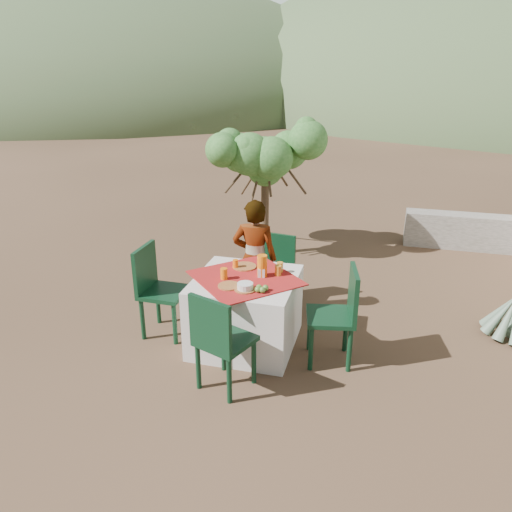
{
  "coord_description": "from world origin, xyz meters",
  "views": [
    {
      "loc": [
        1.94,
        -4.72,
        2.81
      ],
      "look_at": [
        0.65,
        0.11,
        0.84
      ],
      "focal_mm": 35.0,
      "sensor_mm": 36.0,
      "label": 1
    }
  ],
  "objects": [
    {
      "name": "shrub_tree",
      "position": [
        0.27,
        2.35,
        1.43
      ],
      "size": [
        1.54,
        1.51,
        1.81
      ],
      "color": "#4E3A27",
      "rests_on": "ground"
    },
    {
      "name": "hill_far_center",
      "position": [
        -4.0,
        52.0,
        0.0
      ],
      "size": [
        60.0,
        60.0,
        24.0
      ],
      "primitive_type": "ellipsoid",
      "color": "slate",
      "rests_on": "ground"
    },
    {
      "name": "glass_near",
      "position": [
        0.45,
        -0.38,
        0.82
      ],
      "size": [
        0.07,
        0.07,
        0.12
      ],
      "primitive_type": "cylinder",
      "color": "orange",
      "rests_on": "table"
    },
    {
      "name": "juice_pitcher",
      "position": [
        0.8,
        -0.21,
        0.87
      ],
      "size": [
        0.1,
        0.1,
        0.23
      ],
      "primitive_type": "cylinder",
      "color": "orange",
      "rests_on": "table"
    },
    {
      "name": "fruit_cluster",
      "position": [
        0.89,
        -0.57,
        0.79
      ],
      "size": [
        0.12,
        0.11,
        0.06
      ],
      "color": "#55802E",
      "rests_on": "table"
    },
    {
      "name": "stone_wall",
      "position": [
        3.6,
        3.4,
        0.28
      ],
      "size": [
        2.6,
        0.35,
        0.55
      ],
      "primitive_type": "cube",
      "color": "gray",
      "rests_on": "ground"
    },
    {
      "name": "hill_near_left",
      "position": [
        -18.0,
        30.0,
        0.0
      ],
      "size": [
        40.0,
        40.0,
        16.0
      ],
      "primitive_type": "ellipsoid",
      "color": "#3B5530",
      "rests_on": "ground"
    },
    {
      "name": "person",
      "position": [
        0.57,
        0.37,
        0.7
      ],
      "size": [
        0.54,
        0.38,
        1.4
      ],
      "primitive_type": "imported",
      "rotation": [
        0.0,
        0.0,
        3.23
      ],
      "color": "#8C6651",
      "rests_on": "ground"
    },
    {
      "name": "chair_right",
      "position": [
        1.62,
        -0.37,
        0.55
      ],
      "size": [
        0.53,
        0.53,
        0.99
      ],
      "rotation": [
        0.0,
        0.0,
        4.9
      ],
      "color": "black",
      "rests_on": "ground"
    },
    {
      "name": "ground",
      "position": [
        0.0,
        0.0,
        0.0
      ],
      "size": [
        160.0,
        160.0,
        0.0
      ],
      "primitive_type": "plane",
      "color": "#3A2A1A",
      "rests_on": "ground"
    },
    {
      "name": "glass_far",
      "position": [
        0.48,
        -0.08,
        0.81
      ],
      "size": [
        0.06,
        0.06,
        0.1
      ],
      "primitive_type": "cylinder",
      "color": "orange",
      "rests_on": "table"
    },
    {
      "name": "jar_left",
      "position": [
        0.96,
        -0.15,
        0.82
      ],
      "size": [
        0.07,
        0.07,
        0.11
      ],
      "primitive_type": "cylinder",
      "color": "orange",
      "rests_on": "table"
    },
    {
      "name": "chair_far",
      "position": [
        0.74,
        0.76,
        0.47
      ],
      "size": [
        0.44,
        0.44,
        0.85
      ],
      "rotation": [
        0.0,
        0.0,
        -0.14
      ],
      "color": "black",
      "rests_on": "ground"
    },
    {
      "name": "plate_far",
      "position": [
        0.57,
        -0.03,
        0.77
      ],
      "size": [
        0.26,
        0.26,
        0.01
      ],
      "primitive_type": "cylinder",
      "color": "brown",
      "rests_on": "table"
    },
    {
      "name": "chair_near",
      "position": [
        0.65,
        -1.13,
        0.54
      ],
      "size": [
        0.57,
        0.57,
        0.96
      ],
      "rotation": [
        0.0,
        0.0,
        2.77
      ],
      "color": "black",
      "rests_on": "ground"
    },
    {
      "name": "chair_left",
      "position": [
        -0.34,
        -0.31,
        0.55
      ],
      "size": [
        0.47,
        0.47,
        1.0
      ],
      "rotation": [
        0.0,
        0.0,
        1.56
      ],
      "color": "black",
      "rests_on": "ground"
    },
    {
      "name": "jar_right",
      "position": [
        0.96,
        -0.05,
        0.81
      ],
      "size": [
        0.07,
        0.07,
        0.1
      ],
      "primitive_type": "cylinder",
      "color": "orange",
      "rests_on": "table"
    },
    {
      "name": "plate_near",
      "position": [
        0.56,
        -0.53,
        0.77
      ],
      "size": [
        0.22,
        0.22,
        0.01
      ],
      "primitive_type": "cylinder",
      "color": "brown",
      "rests_on": "table"
    },
    {
      "name": "table",
      "position": [
        0.65,
        -0.29,
        0.38
      ],
      "size": [
        1.3,
        1.3,
        0.76
      ],
      "color": "silver",
      "rests_on": "ground"
    },
    {
      "name": "white_bowl",
      "position": [
        0.73,
        -0.57,
        0.8
      ],
      "size": [
        0.15,
        0.15,
        0.06
      ],
      "primitive_type": "cylinder",
      "color": "silver",
      "rests_on": "bowl_plate"
    },
    {
      "name": "bowl_plate",
      "position": [
        0.73,
        -0.57,
        0.77
      ],
      "size": [
        0.21,
        0.21,
        0.01
      ],
      "primitive_type": "cylinder",
      "color": "brown",
      "rests_on": "table"
    },
    {
      "name": "napkin_holder",
      "position": [
        0.8,
        -0.24,
        0.81
      ],
      "size": [
        0.08,
        0.05,
        0.09
      ],
      "primitive_type": "cube",
      "rotation": [
        0.0,
        0.0,
        0.19
      ],
      "color": "silver",
      "rests_on": "table"
    }
  ]
}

